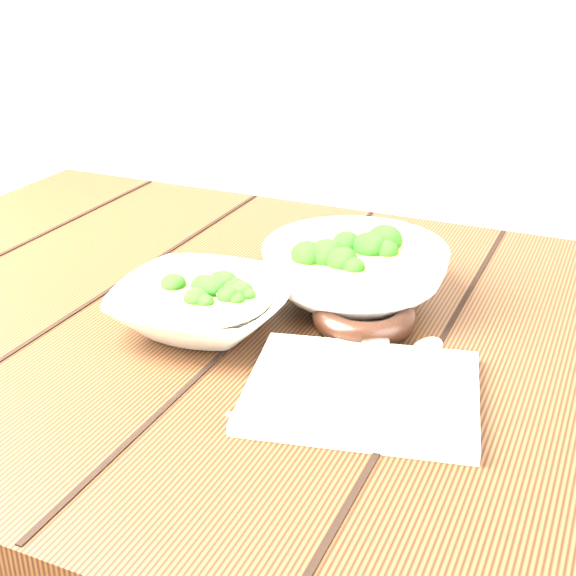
{
  "coord_description": "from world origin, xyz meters",
  "views": [
    {
      "loc": [
        0.34,
        -0.72,
        1.16
      ],
      "look_at": [
        0.02,
        -0.01,
        0.8
      ],
      "focal_mm": 50.0,
      "sensor_mm": 36.0,
      "label": 1
    }
  ],
  "objects_px": {
    "table": "(276,412)",
    "soup_bowl_back": "(355,271)",
    "trivet": "(364,317)",
    "napkin": "(362,391)",
    "soup_bowl_front": "(203,305)"
  },
  "relations": [
    {
      "from": "soup_bowl_back",
      "to": "table",
      "type": "bearing_deg",
      "value": -123.77
    },
    {
      "from": "soup_bowl_back",
      "to": "napkin",
      "type": "xyz_separation_m",
      "value": [
        0.08,
        -0.2,
        -0.03
      ]
    },
    {
      "from": "napkin",
      "to": "soup_bowl_front",
      "type": "bearing_deg",
      "value": 149.89
    },
    {
      "from": "soup_bowl_back",
      "to": "trivet",
      "type": "xyz_separation_m",
      "value": [
        0.03,
        -0.06,
        -0.02
      ]
    },
    {
      "from": "table",
      "to": "soup_bowl_front",
      "type": "height_order",
      "value": "soup_bowl_front"
    },
    {
      "from": "table",
      "to": "soup_bowl_back",
      "type": "bearing_deg",
      "value": 56.23
    },
    {
      "from": "table",
      "to": "soup_bowl_front",
      "type": "distance_m",
      "value": 0.17
    },
    {
      "from": "trivet",
      "to": "napkin",
      "type": "distance_m",
      "value": 0.14
    },
    {
      "from": "trivet",
      "to": "soup_bowl_front",
      "type": "bearing_deg",
      "value": -157.48
    },
    {
      "from": "soup_bowl_front",
      "to": "soup_bowl_back",
      "type": "xyz_separation_m",
      "value": [
        0.13,
        0.13,
        0.01
      ]
    },
    {
      "from": "soup_bowl_back",
      "to": "soup_bowl_front",
      "type": "bearing_deg",
      "value": -134.32
    },
    {
      "from": "trivet",
      "to": "napkin",
      "type": "xyz_separation_m",
      "value": [
        0.04,
        -0.13,
        -0.01
      ]
    },
    {
      "from": "soup_bowl_back",
      "to": "napkin",
      "type": "bearing_deg",
      "value": -68.25
    },
    {
      "from": "table",
      "to": "trivet",
      "type": "height_order",
      "value": "trivet"
    },
    {
      "from": "table",
      "to": "soup_bowl_back",
      "type": "relative_size",
      "value": 5.14
    }
  ]
}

